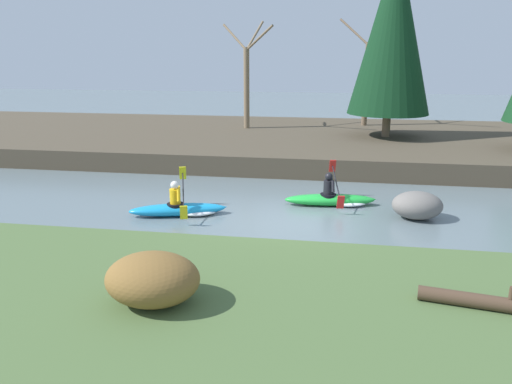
{
  "coord_description": "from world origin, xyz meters",
  "views": [
    {
      "loc": [
        1.25,
        -12.61,
        4.48
      ],
      "look_at": [
        -0.98,
        1.11,
        0.55
      ],
      "focal_mm": 35.0,
      "sensor_mm": 36.0,
      "label": 1
    }
  ],
  "objects_px": {
    "boulder_midstream": "(417,205)",
    "driftwood_log": "(496,303)",
    "kayaker_middle": "(182,208)",
    "kayaker_lead": "(334,199)"
  },
  "relations": [
    {
      "from": "kayaker_middle",
      "to": "driftwood_log",
      "type": "relative_size",
      "value": 1.17
    },
    {
      "from": "kayaker_lead",
      "to": "driftwood_log",
      "type": "xyz_separation_m",
      "value": [
        2.61,
        -6.94,
        0.44
      ]
    },
    {
      "from": "driftwood_log",
      "to": "kayaker_lead",
      "type": "bearing_deg",
      "value": 120.61
    },
    {
      "from": "kayaker_middle",
      "to": "boulder_midstream",
      "type": "bearing_deg",
      "value": -10.81
    },
    {
      "from": "kayaker_middle",
      "to": "boulder_midstream",
      "type": "height_order",
      "value": "kayaker_middle"
    },
    {
      "from": "boulder_midstream",
      "to": "kayaker_lead",
      "type": "bearing_deg",
      "value": 158.54
    },
    {
      "from": "driftwood_log",
      "to": "kayaker_middle",
      "type": "bearing_deg",
      "value": 152.28
    },
    {
      "from": "boulder_midstream",
      "to": "driftwood_log",
      "type": "xyz_separation_m",
      "value": [
        0.32,
        -6.04,
        0.25
      ]
    },
    {
      "from": "kayaker_lead",
      "to": "kayaker_middle",
      "type": "relative_size",
      "value": 1.01
    },
    {
      "from": "kayaker_lead",
      "to": "kayaker_middle",
      "type": "height_order",
      "value": "same"
    }
  ]
}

